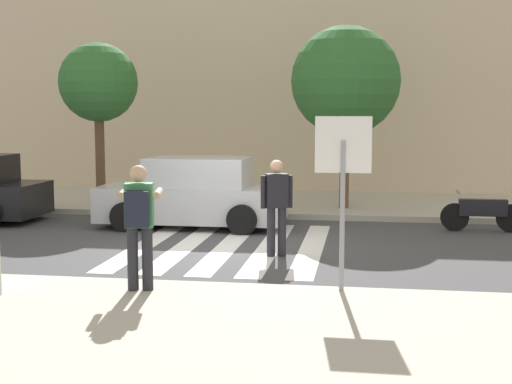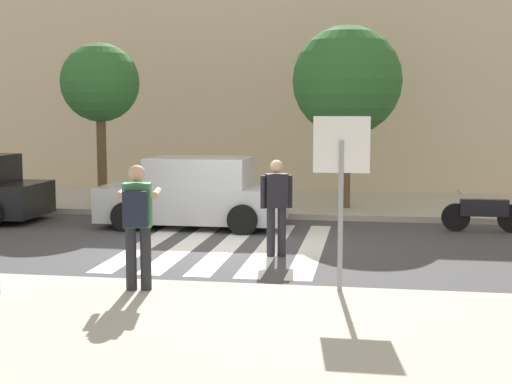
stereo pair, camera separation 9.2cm
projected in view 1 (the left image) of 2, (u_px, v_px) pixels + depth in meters
The scene contains 16 objects.
ground_plane at pixel (226, 248), 13.49m from camera, with size 120.00×120.00×0.00m, color #424244.
sidewalk_near at pixel (111, 356), 7.39m from camera, with size 60.00×6.00×0.14m, color #B2AD9E.
sidewalk_far at pixel (269, 203), 19.37m from camera, with size 60.00×4.80×0.14m, color #B2AD9E.
building_facade_far at pixel (287, 84), 23.30m from camera, with size 56.00×4.00×6.87m, color beige.
crosswalk_stripe_0 at pixel (148, 243), 13.92m from camera, with size 0.44×5.20×0.01m, color silver.
crosswalk_stripe_1 at pixel (188, 244), 13.80m from camera, with size 0.44×5.20×0.01m, color silver.
crosswalk_stripe_2 at pixel (228, 246), 13.68m from camera, with size 0.44×5.20×0.01m, color silver.
crosswalk_stripe_3 at pixel (270, 247), 13.56m from camera, with size 0.44×5.20×0.01m, color silver.
crosswalk_stripe_4 at pixel (312, 248), 13.44m from camera, with size 0.44×5.20×0.01m, color silver.
stop_sign at pixel (343, 165), 9.60m from camera, with size 0.76×0.08×2.38m.
photographer_with_backpack at pixel (139, 216), 9.66m from camera, with size 0.69×0.91×1.72m.
pedestrian_crossing at pixel (277, 202), 12.62m from camera, with size 0.55×0.36×1.72m.
parked_car_silver at pixel (194, 194), 15.84m from camera, with size 4.10×1.92×1.55m.
motorcycle at pixel (483, 213), 15.22m from camera, with size 1.76×0.60×0.87m.
street_tree_west at pixel (98, 84), 18.04m from camera, with size 2.00×2.00×4.14m.
street_tree_center at pixel (346, 81), 17.60m from camera, with size 2.71×2.71×4.52m.
Camera 1 is at (2.57, -13.03, 2.62)m, focal length 50.00 mm.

